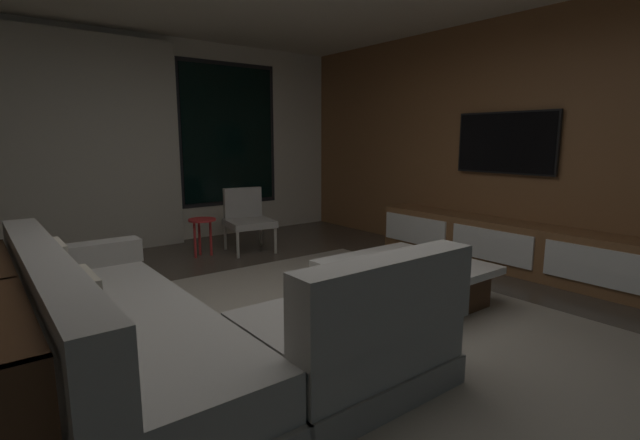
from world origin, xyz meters
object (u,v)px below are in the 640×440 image
(sectional_couch, at_px, (178,335))
(coffee_table, at_px, (405,283))
(media_console, at_px, (506,246))
(book_stack_on_coffee_table, at_px, (426,261))
(mounted_tv, at_px, (505,143))
(accent_chair_near_window, at_px, (247,216))
(side_stool, at_px, (202,226))

(sectional_couch, bearing_deg, coffee_table, 2.41)
(coffee_table, distance_m, media_console, 1.68)
(book_stack_on_coffee_table, distance_m, mounted_tv, 2.07)
(accent_chair_near_window, bearing_deg, book_stack_on_coffee_table, -86.14)
(coffee_table, distance_m, book_stack_on_coffee_table, 0.27)
(book_stack_on_coffee_table, bearing_deg, accent_chair_near_window, 93.86)
(coffee_table, distance_m, side_stool, 2.68)
(sectional_couch, relative_size, accent_chair_near_window, 3.21)
(media_console, distance_m, mounted_tv, 1.13)
(sectional_couch, height_order, side_stool, sectional_couch)
(side_stool, xyz_separation_m, media_console, (2.37, -2.51, -0.12))
(coffee_table, height_order, side_stool, side_stool)
(sectional_couch, relative_size, media_console, 0.81)
(media_console, bearing_deg, mounted_tv, 47.55)
(side_stool, relative_size, mounted_tv, 0.40)
(coffee_table, bearing_deg, side_stool, 104.98)
(media_console, bearing_deg, book_stack_on_coffee_table, -171.97)
(book_stack_on_coffee_table, xyz_separation_m, accent_chair_near_window, (-0.18, 2.70, 0.03))
(sectional_couch, distance_m, accent_chair_near_window, 3.24)
(sectional_couch, relative_size, side_stool, 5.43)
(sectional_couch, xyz_separation_m, mounted_tv, (3.86, 0.35, 1.06))
(coffee_table, distance_m, accent_chair_near_window, 2.56)
(side_stool, height_order, mounted_tv, mounted_tv)
(coffee_table, bearing_deg, book_stack_on_coffee_table, -63.39)
(book_stack_on_coffee_table, height_order, media_console, media_console)
(sectional_couch, relative_size, coffee_table, 2.16)
(side_stool, bearing_deg, book_stack_on_coffee_table, -74.32)
(sectional_couch, height_order, book_stack_on_coffee_table, sectional_couch)
(book_stack_on_coffee_table, bearing_deg, side_stool, 105.68)
(accent_chair_near_window, distance_m, side_stool, 0.59)
(side_stool, bearing_deg, mounted_tv, -42.17)
(book_stack_on_coffee_table, distance_m, media_console, 1.63)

